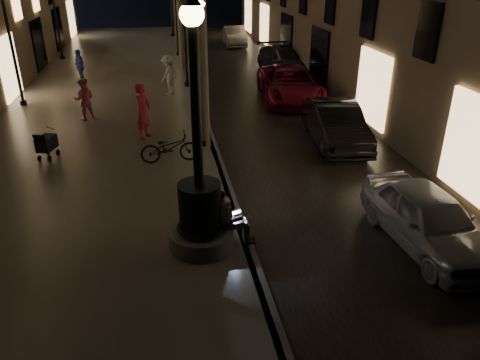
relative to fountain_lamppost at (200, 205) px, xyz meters
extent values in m
plane|color=black|center=(1.00, 13.00, -1.21)|extent=(120.00, 120.00, 0.00)
cube|color=black|center=(4.00, 13.00, -1.20)|extent=(6.00, 45.00, 0.02)
cube|color=#69635C|center=(-3.00, 13.00, -1.11)|extent=(8.00, 45.00, 0.20)
cube|color=#59595B|center=(1.00, 13.00, -1.11)|extent=(0.25, 45.00, 0.20)
cylinder|color=#59595B|center=(0.00, 0.00, -0.81)|extent=(1.40, 1.40, 0.40)
cylinder|color=black|center=(0.00, 0.00, -0.06)|extent=(0.90, 0.90, 1.10)
torus|color=black|center=(0.00, 0.00, -0.51)|extent=(1.04, 1.04, 0.10)
torus|color=black|center=(0.00, 0.00, 0.34)|extent=(0.89, 0.89, 0.09)
cylinder|color=black|center=(0.00, 0.00, 2.09)|extent=(0.20, 0.20, 3.20)
sphere|color=#FFD88C|center=(0.00, 0.00, 3.79)|extent=(0.44, 0.44, 0.44)
cube|color=tan|center=(0.55, 0.00, -0.53)|extent=(0.34, 0.23, 0.17)
cube|color=silver|center=(0.49, 0.00, -0.20)|extent=(0.42, 0.25, 0.54)
sphere|color=tan|center=(0.46, 0.00, 0.15)|extent=(0.20, 0.20, 0.20)
sphere|color=black|center=(0.46, 0.00, 0.18)|extent=(0.20, 0.20, 0.20)
cube|color=tan|center=(0.78, -0.09, -0.53)|extent=(0.44, 0.12, 0.13)
cube|color=tan|center=(0.78, 0.09, -0.53)|extent=(0.44, 0.12, 0.13)
cube|color=tan|center=(0.99, -0.09, -0.77)|extent=(0.12, 0.11, 0.49)
cube|color=tan|center=(0.99, 0.09, -0.77)|extent=(0.12, 0.11, 0.49)
cube|color=black|center=(1.08, -0.09, -1.00)|extent=(0.25, 0.09, 0.03)
cube|color=black|center=(1.08, 0.09, -1.00)|extent=(0.25, 0.09, 0.03)
cube|color=black|center=(0.80, 0.00, -0.45)|extent=(0.23, 0.31, 0.02)
cube|color=black|center=(0.64, 0.00, -0.35)|extent=(0.08, 0.31, 0.20)
cube|color=#B2DAFF|center=(0.66, 0.00, -0.35)|extent=(0.06, 0.28, 0.17)
cylinder|color=#6B604C|center=(0.75, 6.00, 1.49)|extent=(0.28, 0.28, 5.00)
cylinder|color=#6B604C|center=(0.80, 12.00, 1.54)|extent=(0.28, 0.28, 5.10)
cylinder|color=#6B604C|center=(0.70, 18.00, 1.44)|extent=(0.28, 0.28, 4.90)
cylinder|color=#6B604C|center=(0.78, 24.00, 1.59)|extent=(0.28, 0.28, 5.20)
cylinder|color=black|center=(0.70, 6.00, -0.91)|extent=(0.28, 0.28, 0.20)
cylinder|color=black|center=(0.70, 6.00, 1.19)|extent=(0.12, 0.12, 4.40)
sphere|color=#FFD88C|center=(0.70, 6.00, 3.44)|extent=(0.36, 0.36, 0.36)
cylinder|color=black|center=(0.70, 14.00, -0.91)|extent=(0.28, 0.28, 0.20)
cylinder|color=black|center=(0.70, 14.00, 1.19)|extent=(0.12, 0.12, 4.40)
cylinder|color=black|center=(0.70, 22.00, -0.91)|extent=(0.28, 0.28, 0.20)
cylinder|color=black|center=(0.70, 22.00, 1.19)|extent=(0.12, 0.12, 4.40)
cylinder|color=black|center=(0.70, 30.00, -0.91)|extent=(0.28, 0.28, 0.20)
cylinder|color=black|center=(0.70, 30.00, 1.19)|extent=(0.12, 0.12, 4.40)
cylinder|color=black|center=(-6.40, 12.00, -0.91)|extent=(0.28, 0.28, 0.20)
cylinder|color=black|center=(-6.40, 12.00, 1.19)|extent=(0.12, 0.12, 4.40)
cylinder|color=black|center=(-6.40, 22.00, -0.91)|extent=(0.28, 0.28, 0.20)
cylinder|color=black|center=(-6.40, 22.00, 1.19)|extent=(0.12, 0.12, 4.40)
cube|color=black|center=(-4.22, 5.73, -0.51)|extent=(0.60, 0.77, 0.41)
cube|color=black|center=(-4.32, 5.42, -0.24)|extent=(0.39, 0.26, 0.27)
cylinder|color=black|center=(-4.46, 5.52, -0.92)|extent=(0.09, 0.18, 0.18)
cylinder|color=black|center=(-4.15, 5.42, -0.92)|extent=(0.09, 0.18, 0.18)
cylinder|color=black|center=(-4.30, 6.03, -0.92)|extent=(0.09, 0.18, 0.18)
cylinder|color=black|center=(-3.98, 5.94, -0.92)|extent=(0.09, 0.18, 0.18)
cylinder|color=black|center=(-4.11, 6.07, -0.15)|extent=(0.15, 0.40, 0.25)
imported|color=#ABAEB3|center=(5.00, -0.50, -0.55)|extent=(1.83, 4.00, 1.33)
imported|color=black|center=(5.22, 5.92, -0.50)|extent=(1.88, 4.45, 1.43)
imported|color=maroon|center=(5.13, 11.43, -0.47)|extent=(2.90, 5.51, 1.48)
imported|color=#29292D|center=(6.20, 17.00, -0.52)|extent=(2.20, 4.86, 1.38)
imported|color=#A6A7A1|center=(5.00, 25.99, -0.53)|extent=(1.62, 4.17, 1.35)
imported|color=#C0264E|center=(-1.25, 7.08, -0.06)|extent=(0.70, 0.82, 1.90)
imported|color=#DF7684|center=(-3.49, 9.44, -0.20)|extent=(0.82, 0.65, 1.62)
imported|color=silver|center=(-0.20, 12.71, -0.13)|extent=(1.20, 1.30, 1.76)
imported|color=navy|center=(-4.44, 15.46, -0.18)|extent=(0.83, 1.05, 1.67)
imported|color=black|center=(-0.48, 4.79, -0.54)|extent=(1.80, 0.69, 0.93)
camera|label=1|loc=(-0.65, -8.61, 4.71)|focal=35.00mm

